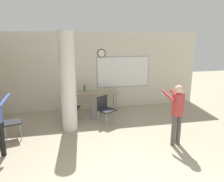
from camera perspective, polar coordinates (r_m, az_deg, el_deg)
The scene contains 9 objects.
wall_back at distance 8.04m, azimuth -4.70°, elevation 5.18°, with size 8.00×0.15×2.80m.
support_pillar at distance 6.19m, azimuth -11.42°, elevation 2.22°, with size 0.44×0.44×2.80m.
folding_table at distance 7.64m, azimuth -4.42°, elevation -0.59°, with size 1.55×0.60×0.77m.
bottle_on_table at distance 7.67m, azimuth -7.17°, elevation 0.67°, with size 0.06×0.06×0.27m.
waste_bin at distance 7.26m, azimuth -4.36°, elevation -5.73°, with size 0.28×0.28×0.37m.
chair_by_left_wall at distance 6.34m, azimuth -25.45°, elevation -7.03°, with size 0.56×0.56×0.87m.
chair_table_left at distance 6.91m, azimuth -10.57°, elevation -4.11°, with size 0.55×0.55×0.87m.
chair_table_front at distance 6.72m, azimuth -1.83°, elevation -4.41°, with size 0.61×0.61×0.87m.
person_playing_side at distance 5.56m, azimuth 16.58°, elevation -4.81°, with size 0.42×0.59×1.53m.
Camera 1 is at (-0.98, -2.82, 2.66)m, focal length 35.00 mm.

